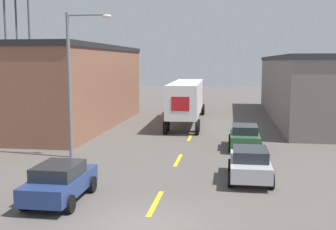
{
  "coord_description": "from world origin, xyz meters",
  "views": [
    {
      "loc": [
        2.83,
        -13.57,
        5.59
      ],
      "look_at": [
        -0.81,
        11.3,
        2.39
      ],
      "focal_mm": 45.0,
      "sensor_mm": 36.0,
      "label": 1
    }
  ],
  "objects": [
    {
      "name": "ground_plane",
      "position": [
        0.0,
        0.0,
        0.0
      ],
      "size": [
        160.0,
        160.0,
        0.0
      ],
      "primitive_type": "plane",
      "color": "#56514C"
    },
    {
      "name": "road_centerline",
      "position": [
        0.0,
        9.74,
        0.0
      ],
      "size": [
        0.2,
        17.85,
        0.01
      ],
      "color": "yellow",
      "rests_on": "ground_plane"
    },
    {
      "name": "warehouse_left",
      "position": [
        -12.78,
        21.4,
        3.49
      ],
      "size": [
        11.85,
        20.34,
        6.96
      ],
      "color": "brown",
      "rests_on": "ground_plane"
    },
    {
      "name": "semi_truck",
      "position": [
        -0.98,
        25.04,
        2.32
      ],
      "size": [
        3.14,
        15.45,
        3.79
      ],
      "rotation": [
        0.0,
        0.0,
        0.03
      ],
      "color": "#B21919",
      "rests_on": "ground_plane"
    },
    {
      "name": "parked_car_left_near",
      "position": [
        -3.85,
        2.04,
        0.81
      ],
      "size": [
        2.02,
        4.12,
        1.55
      ],
      "color": "navy",
      "rests_on": "ground_plane"
    },
    {
      "name": "parked_car_right_mid",
      "position": [
        3.85,
        13.56,
        0.81
      ],
      "size": [
        2.02,
        4.12,
        1.55
      ],
      "color": "#2D5B38",
      "rests_on": "ground_plane"
    },
    {
      "name": "parked_car_right_near",
      "position": [
        3.85,
        6.18,
        0.81
      ],
      "size": [
        2.02,
        4.12,
        1.55
      ],
      "color": "#B2B2B7",
      "rests_on": "ground_plane"
    },
    {
      "name": "street_lamp",
      "position": [
        -6.01,
        9.59,
        4.83
      ],
      "size": [
        2.68,
        0.32,
        8.33
      ],
      "color": "slate",
      "rests_on": "ground_plane"
    }
  ]
}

